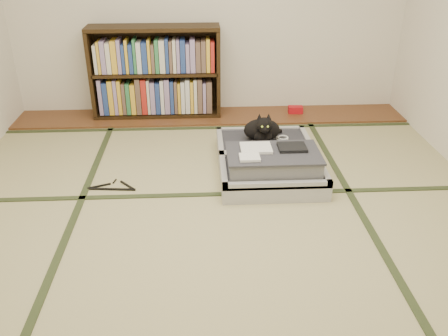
{
  "coord_description": "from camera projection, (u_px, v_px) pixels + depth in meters",
  "views": [
    {
      "loc": [
        -0.11,
        -2.66,
        1.81
      ],
      "look_at": [
        0.05,
        0.35,
        0.25
      ],
      "focal_mm": 38.0,
      "sensor_mm": 36.0,
      "label": 1
    }
  ],
  "objects": [
    {
      "name": "bookcase",
      "position": [
        156.0,
        74.0,
        4.8
      ],
      "size": [
        1.3,
        0.3,
        0.92
      ],
      "color": "black",
      "rests_on": "wood_strip"
    },
    {
      "name": "tatami_borders",
      "position": [
        217.0,
        188.0,
        3.63
      ],
      "size": [
        4.0,
        4.5,
        0.01
      ],
      "color": "#2D381E",
      "rests_on": "ground"
    },
    {
      "name": "floor",
      "position": [
        219.0,
        225.0,
        3.2
      ],
      "size": [
        4.5,
        4.5,
        0.0
      ],
      "primitive_type": "plane",
      "color": "tan",
      "rests_on": "ground"
    },
    {
      "name": "cat",
      "position": [
        262.0,
        130.0,
        4.0
      ],
      "size": [
        0.35,
        0.36,
        0.29
      ],
      "color": "black",
      "rests_on": "suitcase"
    },
    {
      "name": "hanger",
      "position": [
        113.0,
        187.0,
        3.64
      ],
      "size": [
        0.38,
        0.18,
        0.01
      ],
      "color": "black",
      "rests_on": "floor"
    },
    {
      "name": "suitcase",
      "position": [
        269.0,
        161.0,
        3.81
      ],
      "size": [
        0.8,
        1.06,
        0.31
      ],
      "color": "#ACACB1",
      "rests_on": "floor"
    },
    {
      "name": "red_item",
      "position": [
        295.0,
        110.0,
        5.02
      ],
      "size": [
        0.15,
        0.1,
        0.07
      ],
      "primitive_type": "cube",
      "rotation": [
        0.0,
        0.0,
        -0.06
      ],
      "color": "#B30E16",
      "rests_on": "wood_strip"
    },
    {
      "name": "wood_strip",
      "position": [
        211.0,
        116.0,
        4.97
      ],
      "size": [
        4.0,
        0.5,
        0.02
      ],
      "primitive_type": "cube",
      "color": "brown",
      "rests_on": "ground"
    },
    {
      "name": "cable_coil",
      "position": [
        282.0,
        138.0,
        4.08
      ],
      "size": [
        0.11,
        0.11,
        0.03
      ],
      "color": "white",
      "rests_on": "suitcase"
    }
  ]
}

